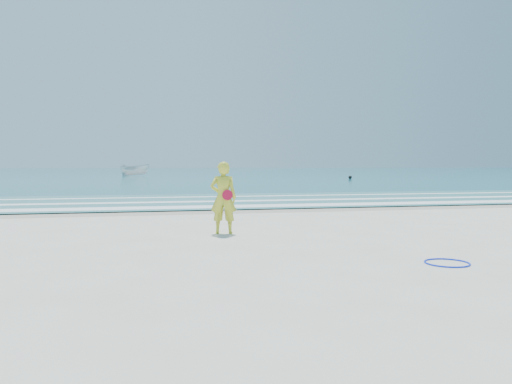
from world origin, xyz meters
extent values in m
plane|color=silver|center=(0.00, 0.00, 0.00)|extent=(400.00, 400.00, 0.00)
cube|color=#B2A893|center=(0.00, 9.00, 0.00)|extent=(400.00, 2.40, 0.00)
cube|color=#19727F|center=(0.00, 105.00, 0.02)|extent=(400.00, 190.00, 0.04)
cube|color=#59B7AD|center=(0.00, 14.00, 0.04)|extent=(400.00, 10.00, 0.01)
cube|color=white|center=(0.00, 10.30, 0.05)|extent=(400.00, 1.40, 0.01)
cube|color=white|center=(0.00, 13.20, 0.05)|extent=(400.00, 0.90, 0.01)
cube|color=white|center=(0.00, 16.50, 0.05)|extent=(400.00, 0.60, 0.01)
torus|color=#0D2CEE|center=(2.43, -2.01, 0.01)|extent=(0.98, 0.98, 0.03)
imported|color=silver|center=(-4.54, 66.42, 0.93)|extent=(4.94, 3.30, 1.79)
sphere|color=black|center=(20.29, 44.28, 0.25)|extent=(0.41, 0.41, 0.41)
imported|color=gold|center=(-0.95, 2.73, 0.94)|extent=(0.78, 0.61, 1.87)
cylinder|color=red|center=(-0.87, 2.55, 1.02)|extent=(0.27, 0.08, 0.27)
camera|label=1|loc=(-2.89, -10.02, 1.81)|focal=35.00mm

